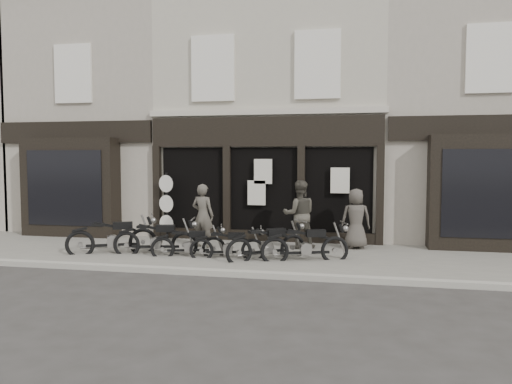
% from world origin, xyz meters
% --- Properties ---
extents(ground_plane, '(90.00, 90.00, 0.00)m').
position_xyz_m(ground_plane, '(0.00, 0.00, 0.00)').
color(ground_plane, '#2D2B28').
rests_on(ground_plane, ground).
extents(pavement, '(30.00, 4.20, 0.12)m').
position_xyz_m(pavement, '(0.00, 0.90, 0.06)').
color(pavement, '#646158').
rests_on(pavement, ground_plane).
extents(kerb, '(30.00, 0.25, 0.13)m').
position_xyz_m(kerb, '(0.00, -1.25, 0.07)').
color(kerb, gray).
rests_on(kerb, ground_plane).
extents(central_building, '(7.30, 6.22, 8.34)m').
position_xyz_m(central_building, '(0.00, 5.95, 4.08)').
color(central_building, '#A9A491').
rests_on(central_building, ground).
extents(neighbour_left, '(5.60, 6.73, 8.34)m').
position_xyz_m(neighbour_left, '(-6.35, 5.90, 4.04)').
color(neighbour_left, gray).
rests_on(neighbour_left, ground).
extents(neighbour_right, '(5.60, 6.73, 8.34)m').
position_xyz_m(neighbour_right, '(6.35, 5.90, 4.04)').
color(neighbour_right, gray).
rests_on(neighbour_right, ground).
extents(motorcycle_0, '(2.20, 1.33, 1.14)m').
position_xyz_m(motorcycle_0, '(-3.60, 0.21, 0.45)').
color(motorcycle_0, black).
rests_on(motorcycle_0, ground).
extents(motorcycle_1, '(2.24, 0.75, 1.08)m').
position_xyz_m(motorcycle_1, '(-2.40, 0.30, 0.43)').
color(motorcycle_1, black).
rests_on(motorcycle_1, ground).
extents(motorcycle_2, '(1.90, 0.80, 0.93)m').
position_xyz_m(motorcycle_2, '(-1.45, 0.20, 0.37)').
color(motorcycle_2, black).
rests_on(motorcycle_2, ground).
extents(motorcycle_3, '(1.92, 0.66, 0.93)m').
position_xyz_m(motorcycle_3, '(-0.40, 0.17, 0.37)').
color(motorcycle_3, black).
rests_on(motorcycle_3, ground).
extents(motorcycle_4, '(1.90, 1.54, 1.06)m').
position_xyz_m(motorcycle_4, '(0.60, 0.24, 0.42)').
color(motorcycle_4, black).
rests_on(motorcycle_4, ground).
extents(motorcycle_5, '(2.15, 1.01, 1.07)m').
position_xyz_m(motorcycle_5, '(1.58, 0.27, 0.42)').
color(motorcycle_5, black).
rests_on(motorcycle_5, ground).
extents(man_left, '(0.72, 0.54, 1.81)m').
position_xyz_m(man_left, '(-1.50, 1.51, 1.02)').
color(man_left, '#4A453D').
rests_on(man_left, pavement).
extents(man_centre, '(1.06, 0.91, 1.91)m').
position_xyz_m(man_centre, '(1.21, 1.89, 1.08)').
color(man_centre, '#3F3C33').
rests_on(man_centre, pavement).
extents(man_right, '(0.91, 0.67, 1.69)m').
position_xyz_m(man_right, '(2.77, 2.14, 0.96)').
color(man_right, '#433E38').
rests_on(man_right, pavement).
extents(advert_sign_post, '(0.52, 0.34, 2.20)m').
position_xyz_m(advert_sign_post, '(-3.00, 2.52, 1.07)').
color(advert_sign_post, black).
rests_on(advert_sign_post, ground).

